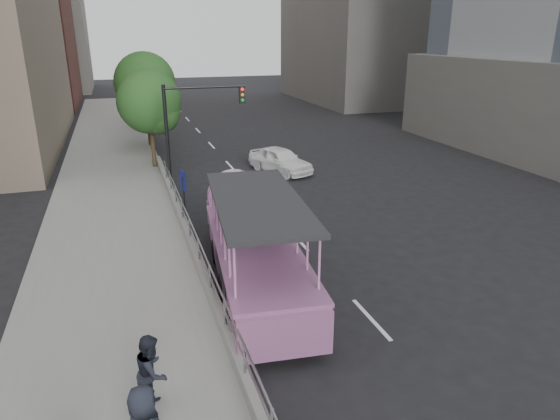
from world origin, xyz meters
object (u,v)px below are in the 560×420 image
object	(u,v)px
street_tree_far	(147,85)
street_tree_near	(151,104)
traffic_signal	(190,118)
parking_sign	(184,193)
pedestrian_mid	(152,372)
duck_boat	(252,245)
car	(280,160)

from	to	relation	value
street_tree_far	street_tree_near	bearing A→B (deg)	-91.91
street_tree_near	street_tree_far	xyz separation A→B (m)	(0.20, 6.00, 0.49)
traffic_signal	street_tree_near	distance (m)	3.80
parking_sign	street_tree_far	size ratio (longest dim) A/B	0.39
traffic_signal	street_tree_far	distance (m)	9.57
pedestrian_mid	street_tree_near	size ratio (longest dim) A/B	0.29
duck_boat	traffic_signal	world-z (taller)	traffic_signal
duck_boat	pedestrian_mid	size ratio (longest dim) A/B	5.72
duck_boat	car	xyz separation A→B (m)	(4.91, 12.17, -0.44)
street_tree_far	pedestrian_mid	bearing A→B (deg)	-94.24
pedestrian_mid	traffic_signal	world-z (taller)	traffic_signal
pedestrian_mid	traffic_signal	size ratio (longest dim) A/B	0.32
duck_boat	car	size ratio (longest dim) A/B	2.26
parking_sign	traffic_signal	world-z (taller)	traffic_signal
traffic_signal	street_tree_far	size ratio (longest dim) A/B	0.81
street_tree_near	street_tree_far	bearing A→B (deg)	88.09
car	street_tree_near	bearing A→B (deg)	137.84
car	traffic_signal	distance (m)	5.91
pedestrian_mid	parking_sign	distance (m)	10.40
car	parking_sign	world-z (taller)	parking_sign
duck_boat	street_tree_near	size ratio (longest dim) A/B	1.68
street_tree_near	street_tree_far	size ratio (longest dim) A/B	0.89
traffic_signal	duck_boat	bearing A→B (deg)	-88.98
pedestrian_mid	traffic_signal	bearing A→B (deg)	4.96
street_tree_near	street_tree_far	distance (m)	6.02
car	street_tree_near	size ratio (longest dim) A/B	0.74
duck_boat	car	distance (m)	13.13
pedestrian_mid	street_tree_far	xyz separation A→B (m)	(1.93, 25.95, 3.16)
car	pedestrian_mid	xyz separation A→B (m)	(-8.43, -17.61, 0.42)
duck_boat	pedestrian_mid	bearing A→B (deg)	-122.90
traffic_signal	street_tree_near	bearing A→B (deg)	114.98
car	parking_sign	size ratio (longest dim) A/B	1.68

